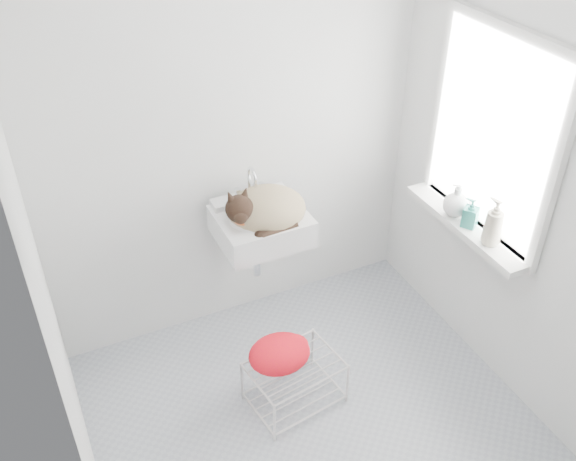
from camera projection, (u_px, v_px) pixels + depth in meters
name	position (u px, v px, depth m)	size (l,w,h in m)	color
floor	(311.00, 418.00, 3.42)	(2.20, 2.00, 0.02)	#A5ABB5
back_wall	(232.00, 130.00, 3.43)	(2.20, 0.02, 2.50)	white
right_wall	(521.00, 171.00, 3.08)	(0.02, 2.00, 2.50)	white
left_wall	(47.00, 302.00, 2.31)	(0.02, 2.00, 2.50)	white
window_glass	(495.00, 135.00, 3.16)	(0.01, 0.80, 1.00)	white
window_frame	(492.00, 136.00, 3.16)	(0.04, 0.90, 1.10)	white
windowsill	(465.00, 225.00, 3.44)	(0.16, 0.88, 0.04)	white
sink	(261.00, 214.00, 3.49)	(0.49, 0.42, 0.19)	white
faucet	(247.00, 177.00, 3.54)	(0.18, 0.12, 0.18)	silver
cat	(264.00, 209.00, 3.46)	(0.48, 0.42, 0.28)	tan
wire_rack	(295.00, 381.00, 3.43)	(0.47, 0.33, 0.28)	silver
towel	(280.00, 359.00, 3.35)	(0.33, 0.24, 0.14)	red
bottle_a	(489.00, 243.00, 3.27)	(0.08, 0.08, 0.22)	beige
bottle_b	(468.00, 226.00, 3.40)	(0.07, 0.08, 0.16)	#267B71
bottle_c	(454.00, 214.00, 3.49)	(0.14, 0.14, 0.18)	white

